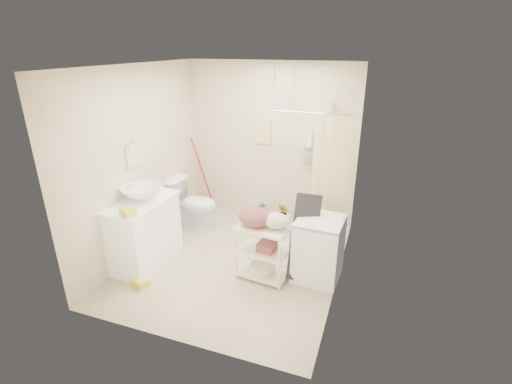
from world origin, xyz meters
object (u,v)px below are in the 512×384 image
Objects in this scene: vanity at (144,232)px; washing_machine at (319,249)px; laundry_rack at (263,247)px; toilet at (193,204)px.

vanity reaches higher than washing_machine.
washing_machine is at bearing 27.23° from laundry_rack.
vanity is at bearing 177.16° from toilet.
laundry_rack is (1.64, 0.20, -0.02)m from vanity.
toilet is 2.30m from washing_machine.
laundry_rack is at bearing -119.45° from toilet.
laundry_rack reaches higher than washing_machine.
toilet is at bearing 154.39° from laundry_rack.
washing_machine is at bearing 12.51° from vanity.
toilet is 0.95× the size of laundry_rack.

